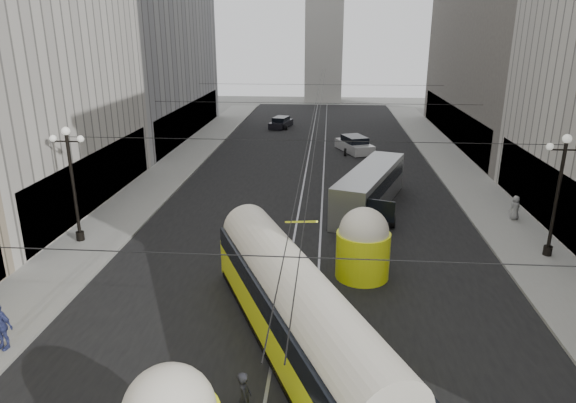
% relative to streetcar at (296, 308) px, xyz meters
% --- Properties ---
extents(road, '(20.00, 85.00, 0.02)m').
position_rel_streetcar_xyz_m(road, '(-0.06, 23.65, -1.73)').
color(road, black).
rests_on(road, ground).
extents(sidewalk_left, '(4.00, 72.00, 0.15)m').
position_rel_streetcar_xyz_m(sidewalk_left, '(-12.06, 27.15, -1.65)').
color(sidewalk_left, gray).
rests_on(sidewalk_left, ground).
extents(sidewalk_right, '(4.00, 72.00, 0.15)m').
position_rel_streetcar_xyz_m(sidewalk_right, '(11.94, 27.15, -1.65)').
color(sidewalk_right, gray).
rests_on(sidewalk_right, ground).
extents(rail_left, '(0.12, 85.00, 0.04)m').
position_rel_streetcar_xyz_m(rail_left, '(-0.81, 23.65, -1.73)').
color(rail_left, gray).
rests_on(rail_left, ground).
extents(rail_right, '(0.12, 85.00, 0.04)m').
position_rel_streetcar_xyz_m(rail_right, '(0.69, 23.65, -1.73)').
color(rail_right, gray).
rests_on(rail_right, ground).
extents(distant_tower, '(6.00, 6.00, 31.36)m').
position_rel_streetcar_xyz_m(distant_tower, '(-0.06, 71.15, 13.24)').
color(distant_tower, '#B2AFA8').
rests_on(distant_tower, ground).
extents(lamppost_left_mid, '(1.86, 0.44, 6.37)m').
position_rel_streetcar_xyz_m(lamppost_left_mid, '(-12.66, 9.15, 2.02)').
color(lamppost_left_mid, black).
rests_on(lamppost_left_mid, sidewalk_left).
extents(lamppost_right_mid, '(1.86, 0.44, 6.37)m').
position_rel_streetcar_xyz_m(lamppost_right_mid, '(12.54, 9.15, 2.02)').
color(lamppost_right_mid, black).
rests_on(lamppost_right_mid, sidewalk_right).
extents(catenary, '(25.00, 72.00, 0.23)m').
position_rel_streetcar_xyz_m(catenary, '(0.06, 22.64, 4.15)').
color(catenary, black).
rests_on(catenary, ground).
extents(streetcar, '(8.10, 14.94, 3.54)m').
position_rel_streetcar_xyz_m(streetcar, '(0.00, 0.00, 0.00)').
color(streetcar, '#EEFC15').
rests_on(streetcar, ground).
extents(city_bus, '(5.50, 10.96, 2.69)m').
position_rel_streetcar_xyz_m(city_bus, '(3.84, 16.38, -0.26)').
color(city_bus, gray).
rests_on(city_bus, ground).
extents(sedan_white_far, '(3.77, 5.38, 1.57)m').
position_rel_streetcar_xyz_m(sedan_white_far, '(3.55, 32.98, -1.02)').
color(sedan_white_far, silver).
rests_on(sedan_white_far, ground).
extents(sedan_dark_far, '(2.74, 4.50, 1.33)m').
position_rel_streetcar_xyz_m(sedan_dark_far, '(-4.76, 45.40, -1.13)').
color(sedan_dark_far, black).
rests_on(sedan_dark_far, ground).
extents(pedestrian_crossing_a, '(0.54, 0.72, 1.77)m').
position_rel_streetcar_xyz_m(pedestrian_crossing_a, '(-1.30, -3.85, -0.85)').
color(pedestrian_crossing_a, black).
rests_on(pedestrian_crossing_a, ground).
extents(pedestrian_sidewalk_right, '(0.86, 0.71, 1.52)m').
position_rel_streetcar_xyz_m(pedestrian_sidewalk_right, '(12.60, 14.48, -0.82)').
color(pedestrian_sidewalk_right, gray).
rests_on(pedestrian_sidewalk_right, sidewalk_right).
extents(pedestrian_sidewalk_left, '(1.20, 0.85, 1.85)m').
position_rel_streetcar_xyz_m(pedestrian_sidewalk_left, '(-10.75, -0.96, -0.65)').
color(pedestrian_sidewalk_left, '#39417C').
rests_on(pedestrian_sidewalk_left, sidewalk_left).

